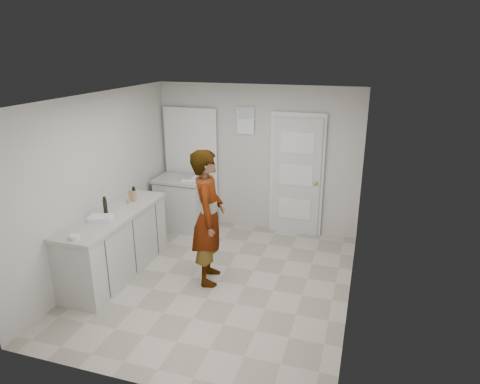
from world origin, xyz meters
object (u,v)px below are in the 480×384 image
(cake_mix_box, at_px, (132,196))
(spice_jar, at_px, (128,201))
(egg_bowl, at_px, (75,237))
(oil_cruet_a, at_px, (134,194))
(baking_dish, at_px, (101,218))
(person, at_px, (208,218))
(oil_cruet_b, at_px, (105,205))

(cake_mix_box, height_order, spice_jar, cake_mix_box)
(spice_jar, bearing_deg, cake_mix_box, 83.38)
(egg_bowl, bearing_deg, oil_cruet_a, 90.43)
(oil_cruet_a, distance_m, egg_bowl, 1.37)
(spice_jar, distance_m, oil_cruet_a, 0.14)
(spice_jar, relative_size, baking_dish, 0.20)
(person, relative_size, cake_mix_box, 11.58)
(spice_jar, height_order, oil_cruet_a, oil_cruet_a)
(baking_dish, bearing_deg, egg_bowl, -85.47)
(cake_mix_box, bearing_deg, oil_cruet_b, -96.06)
(person, distance_m, egg_bowl, 1.67)
(cake_mix_box, relative_size, egg_bowl, 1.29)
(oil_cruet_b, bearing_deg, spice_jar, 80.52)
(oil_cruet_a, height_order, oil_cruet_b, oil_cruet_b)
(cake_mix_box, height_order, baking_dish, cake_mix_box)
(spice_jar, distance_m, egg_bowl, 1.25)
(baking_dish, bearing_deg, oil_cruet_a, 87.32)
(egg_bowl, bearing_deg, person, 40.48)
(cake_mix_box, height_order, oil_cruet_b, oil_cruet_b)
(person, height_order, egg_bowl, person)
(oil_cruet_b, bearing_deg, egg_bowl, -81.83)
(spice_jar, bearing_deg, egg_bowl, -88.18)
(cake_mix_box, distance_m, baking_dish, 0.76)
(baking_dish, distance_m, egg_bowl, 0.59)
(person, height_order, spice_jar, person)
(oil_cruet_a, distance_m, oil_cruet_b, 0.58)
(person, distance_m, oil_cruet_b, 1.42)
(cake_mix_box, xyz_separation_m, oil_cruet_a, (0.02, 0.02, 0.03))
(person, distance_m, cake_mix_box, 1.33)
(spice_jar, xyz_separation_m, oil_cruet_a, (0.03, 0.12, 0.07))
(person, relative_size, oil_cruet_b, 7.36)
(oil_cruet_a, relative_size, oil_cruet_b, 0.90)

